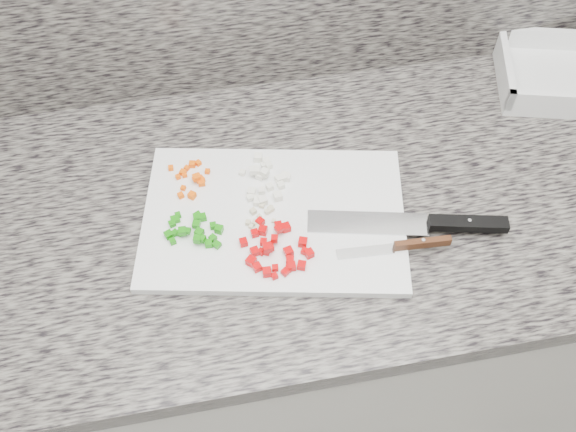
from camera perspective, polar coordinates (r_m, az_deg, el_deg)
name	(u,v)px	position (r m, az deg, el deg)	size (l,w,h in m)	color
cabinet	(305,320)	(1.50, 1.51, -9.22)	(3.92, 0.62, 0.86)	silver
countertop	(310,204)	(1.11, 2.00, 1.06)	(3.96, 0.64, 0.04)	#68645C
cutting_board	(274,218)	(1.06, -1.26, -0.15)	(0.43, 0.29, 0.01)	white
carrot_pile	(193,178)	(1.11, -8.45, 3.34)	(0.07, 0.08, 0.02)	#FF5C05
onion_pile	(266,180)	(1.09, -1.93, 3.23)	(0.09, 0.11, 0.02)	white
green_pepper_pile	(195,230)	(1.04, -8.29, -1.21)	(0.10, 0.08, 0.02)	#167C0B
red_pepper_pile	(275,249)	(1.01, -1.14, -2.93)	(0.11, 0.12, 0.02)	#C70205
garlic_pile	(260,219)	(1.05, -2.47, -0.25)	(0.05, 0.06, 0.01)	beige
chef_knife	(434,223)	(1.07, 12.81, -0.65)	(0.32, 0.10, 0.02)	#BBBDC1
paring_knife	(408,245)	(1.03, 10.62, -2.58)	(0.18, 0.03, 0.02)	#BBBDC1
tray	(569,77)	(1.38, 23.73, 11.26)	(0.31, 0.26, 0.06)	white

